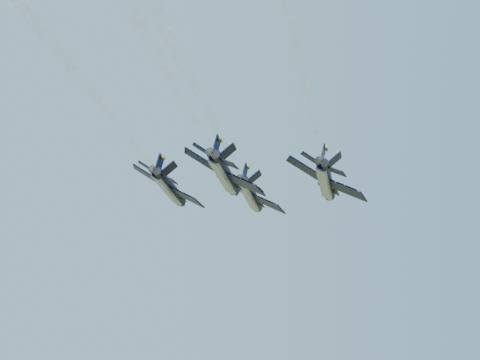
{
  "coord_description": "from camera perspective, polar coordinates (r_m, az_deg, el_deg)",
  "views": [
    {
      "loc": [
        -9.44,
        -99.44,
        77.12
      ],
      "look_at": [
        2.65,
        2.19,
        94.59
      ],
      "focal_mm": 55.0,
      "sensor_mm": 36.0,
      "label": 1
    }
  ],
  "objects": [
    {
      "name": "smoke_trail_right",
      "position": [
        43.47,
        -2.87,
        12.59
      ],
      "size": [
        29.45,
        75.12,
        2.71
      ],
      "rotation": [
        0.0,
        0.56,
        -0.36
      ],
      "color": "white"
    },
    {
      "name": "jet_right",
      "position": [
        99.22,
        6.73,
        -0.08
      ],
      "size": [
        10.26,
        15.9,
        6.43
      ],
      "rotation": [
        0.0,
        0.56,
        -0.36
      ],
      "color": "black"
    },
    {
      "name": "jet_left",
      "position": [
        104.91,
        -5.45,
        -0.63
      ],
      "size": [
        10.26,
        15.9,
        6.43
      ],
      "rotation": [
        0.0,
        0.56,
        -0.36
      ],
      "color": "black"
    },
    {
      "name": "jet_slot",
      "position": [
        93.48,
        -1.14,
        0.44
      ],
      "size": [
        10.26,
        15.9,
        6.43
      ],
      "rotation": [
        0.0,
        0.56,
        -0.36
      ],
      "color": "black"
    },
    {
      "name": "jet_lead",
      "position": [
        111.16,
        0.88,
        -1.18
      ],
      "size": [
        10.26,
        15.9,
        6.43
      ],
      "rotation": [
        0.0,
        0.56,
        -0.36
      ],
      "color": "black"
    },
    {
      "name": "smoke_trail_lead",
      "position": [
        56.73,
        -12.36,
        7.42
      ],
      "size": [
        29.45,
        75.12,
        2.71
      ],
      "rotation": [
        0.0,
        0.56,
        -0.36
      ],
      "color": "white"
    }
  ]
}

